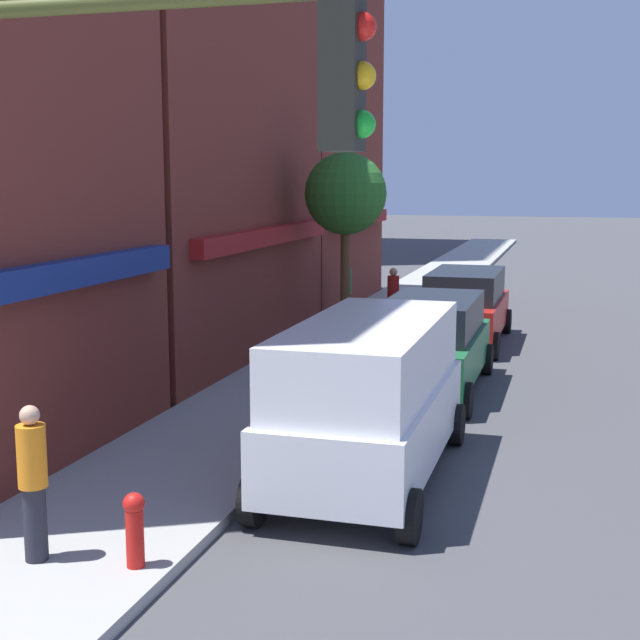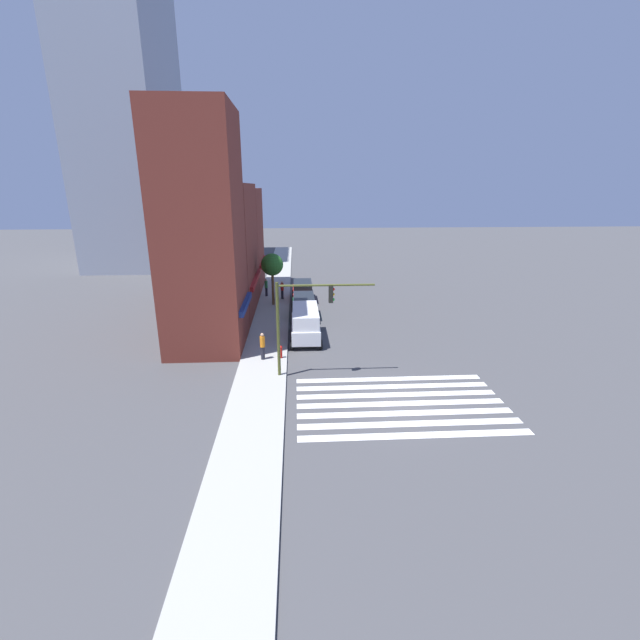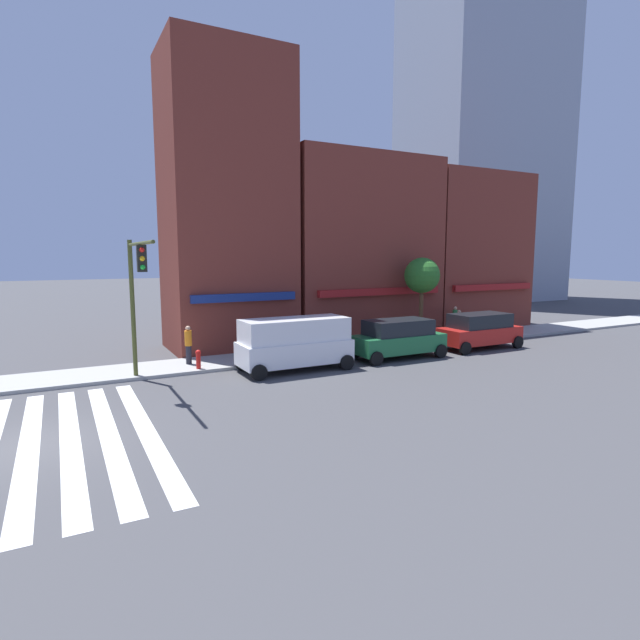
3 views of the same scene
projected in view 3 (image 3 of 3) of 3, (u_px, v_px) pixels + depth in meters
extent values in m
plane|color=#424244|center=(29.00, 446.00, 13.49)|extent=(200.00, 200.00, 0.00)
cube|color=#9E9E99|center=(37.00, 381.00, 20.05)|extent=(120.00, 3.00, 0.15)
cube|color=silver|center=(29.00, 446.00, 13.48)|extent=(0.53, 10.80, 0.01)
cube|color=silver|center=(70.00, 439.00, 13.95)|extent=(0.53, 10.80, 0.01)
cube|color=silver|center=(108.00, 433.00, 14.41)|extent=(0.53, 10.80, 0.01)
cube|color=silver|center=(145.00, 428.00, 14.87)|extent=(0.53, 10.80, 0.01)
cube|color=maroon|center=(227.00, 204.00, 26.86)|extent=(6.43, 5.00, 15.65)
cube|color=navy|center=(245.00, 297.00, 25.17)|extent=(5.46, 0.30, 0.40)
cube|color=maroon|center=(357.00, 248.00, 31.03)|extent=(9.74, 5.00, 11.06)
cube|color=maroon|center=(381.00, 292.00, 29.04)|extent=(8.28, 0.30, 0.40)
cube|color=maroon|center=(466.00, 252.00, 35.24)|extent=(8.07, 5.00, 10.66)
cube|color=maroon|center=(493.00, 287.00, 33.22)|extent=(6.86, 0.30, 0.40)
cube|color=#939EAD|center=(486.00, 89.00, 54.94)|extent=(17.26, 10.79, 46.55)
cylinder|color=#474C1E|center=(133.00, 311.00, 20.40)|extent=(0.18, 0.18, 5.73)
cylinder|color=#474C1E|center=(140.00, 243.00, 17.66)|extent=(0.12, 5.48, 0.12)
cube|color=black|center=(142.00, 258.00, 17.49)|extent=(0.32, 0.24, 0.95)
sphere|color=red|center=(142.00, 250.00, 17.33)|extent=(0.18, 0.18, 0.18)
sphere|color=#EAAD14|center=(142.00, 259.00, 17.37)|extent=(0.18, 0.18, 0.18)
sphere|color=green|center=(143.00, 267.00, 17.41)|extent=(0.18, 0.18, 0.18)
cube|color=white|center=(295.00, 352.00, 22.20)|extent=(5.01, 2.02, 1.00)
cube|color=white|center=(295.00, 330.00, 22.07)|extent=(4.76, 1.86, 1.00)
cylinder|color=black|center=(243.00, 363.00, 22.17)|extent=(0.68, 0.22, 0.68)
cylinder|color=black|center=(259.00, 373.00, 20.42)|extent=(0.68, 0.22, 0.68)
cylinder|color=black|center=(325.00, 355.00, 24.11)|extent=(0.68, 0.22, 0.68)
cylinder|color=black|center=(347.00, 362.00, 22.36)|extent=(0.68, 0.22, 0.68)
cube|color=#1E6638|center=(398.00, 343.00, 24.84)|extent=(4.70, 1.91, 0.85)
cube|color=black|center=(398.00, 327.00, 24.73)|extent=(3.29, 1.75, 0.75)
cylinder|color=black|center=(355.00, 352.00, 24.82)|extent=(0.68, 0.22, 0.68)
cylinder|color=black|center=(376.00, 359.00, 23.16)|extent=(0.68, 0.22, 0.68)
cylinder|color=black|center=(416.00, 345.00, 26.62)|extent=(0.68, 0.22, 0.68)
cylinder|color=black|center=(441.00, 351.00, 24.96)|extent=(0.68, 0.22, 0.68)
cube|color=#B21E19|center=(479.00, 335.00, 27.40)|extent=(4.70, 1.91, 0.85)
cube|color=black|center=(480.00, 320.00, 27.29)|extent=(3.29, 1.75, 0.75)
cylinder|color=black|center=(440.00, 343.00, 27.38)|extent=(0.68, 0.22, 0.68)
cylinder|color=black|center=(465.00, 348.00, 25.72)|extent=(0.68, 0.22, 0.68)
cylinder|color=black|center=(491.00, 337.00, 29.18)|extent=(0.68, 0.22, 0.68)
cylinder|color=black|center=(518.00, 342.00, 27.52)|extent=(0.68, 0.22, 0.68)
cylinder|color=#23232D|center=(458.00, 333.00, 29.37)|extent=(0.26, 0.26, 0.85)
cylinder|color=red|center=(459.00, 320.00, 29.27)|extent=(0.32, 0.32, 0.70)
sphere|color=tan|center=(459.00, 312.00, 29.21)|extent=(0.22, 0.22, 0.22)
cylinder|color=#23232D|center=(189.00, 355.00, 22.85)|extent=(0.26, 0.26, 0.85)
cylinder|color=orange|center=(188.00, 338.00, 22.74)|extent=(0.32, 0.32, 0.70)
sphere|color=tan|center=(188.00, 328.00, 22.68)|extent=(0.22, 0.22, 0.22)
cylinder|color=#23232D|center=(455.00, 328.00, 31.38)|extent=(0.26, 0.26, 0.85)
cylinder|color=#2D7A3D|center=(455.00, 315.00, 31.28)|extent=(0.32, 0.32, 0.70)
sphere|color=tan|center=(455.00, 308.00, 31.22)|extent=(0.22, 0.22, 0.22)
cylinder|color=red|center=(198.00, 361.00, 21.93)|extent=(0.20, 0.20, 0.65)
sphere|color=red|center=(198.00, 352.00, 21.88)|extent=(0.24, 0.24, 0.24)
cylinder|color=brown|center=(421.00, 314.00, 28.89)|extent=(0.24, 0.24, 3.10)
sphere|color=#286623|center=(422.00, 275.00, 28.60)|extent=(2.04, 2.04, 2.04)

